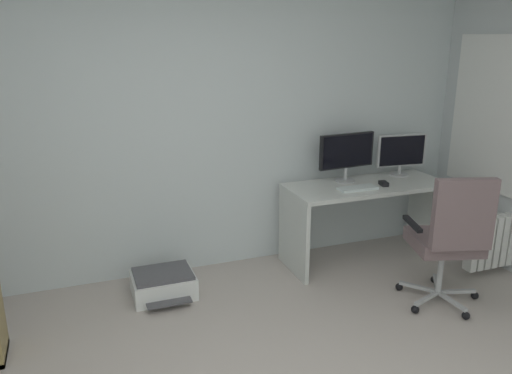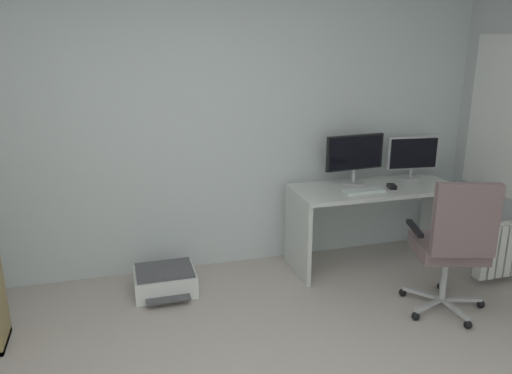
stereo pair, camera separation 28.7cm
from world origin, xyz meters
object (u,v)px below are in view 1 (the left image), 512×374
radiator (501,240)px  monitor_main (347,153)px  keyboard (358,188)px  desk (365,204)px  printer (163,284)px  office_chair (451,235)px  monitor_secondary (401,152)px  computer_mouse (384,183)px

radiator → monitor_main: bearing=145.0°
keyboard → desk: bearing=34.6°
desk → printer: bearing=-178.7°
desk → printer: desk is taller
office_chair → radiator: (0.86, 0.33, -0.29)m
monitor_secondary → printer: bearing=-175.3°
monitor_main → keyboard: size_ratio=1.61×
desk → radiator: (0.97, -0.63, -0.24)m
monitor_main → keyboard: (-0.03, -0.26, -0.25)m
desk → computer_mouse: computer_mouse is taller
computer_mouse → radiator: (0.86, -0.54, -0.45)m
computer_mouse → radiator: 1.11m
computer_mouse → radiator: computer_mouse is taller
computer_mouse → printer: 2.06m
desk → radiator: size_ratio=2.10×
monitor_secondary → keyboard: monitor_secondary is taller
monitor_main → office_chair: monitor_main is taller
keyboard → computer_mouse: bearing=5.1°
desk → keyboard: (-0.16, -0.11, 0.20)m
monitor_secondary → office_chair: size_ratio=0.46×
radiator → printer: bearing=168.3°
keyboard → radiator: size_ratio=0.50×
keyboard → radiator: bearing=-24.6°
printer → radiator: (2.81, -0.58, 0.19)m
monitor_main → office_chair: bearing=-77.6°
keyboard → printer: bearing=177.1°
desk → keyboard: size_ratio=4.23×
monitor_secondary → radiator: monitor_secondary is taller
computer_mouse → desk: bearing=155.0°
desk → radiator: bearing=-32.7°
keyboard → printer: size_ratio=0.71×
desk → office_chair: size_ratio=1.36×
desk → printer: 1.89m
desk → office_chair: bearing=-83.3°
desk → monitor_secondary: (0.45, 0.15, 0.41)m
keyboard → office_chair: 0.90m
computer_mouse → printer: size_ratio=0.21×
computer_mouse → monitor_secondary: bearing=47.6°
desk → monitor_secondary: monitor_secondary is taller
monitor_main → computer_mouse: bearing=-43.7°
monitor_secondary → printer: (-2.29, -0.19, -0.85)m
monitor_secondary → printer: 2.44m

